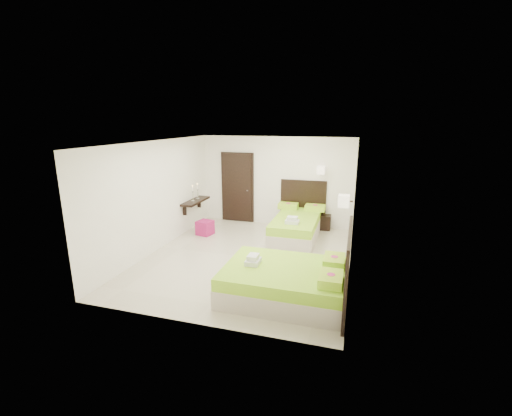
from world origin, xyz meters
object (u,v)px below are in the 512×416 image
(bed_single, at_px, (297,225))
(bed_double, at_px, (290,281))
(ottoman, at_px, (205,228))
(nightstand, at_px, (322,222))

(bed_single, height_order, bed_double, bed_single)
(bed_single, distance_m, bed_double, 3.30)
(ottoman, bearing_deg, nightstand, 25.45)
(bed_double, bearing_deg, nightstand, 88.02)
(bed_double, height_order, nightstand, bed_double)
(ottoman, bearing_deg, bed_single, 12.64)
(bed_single, height_order, ottoman, bed_single)
(bed_single, relative_size, bed_double, 1.03)
(bed_single, distance_m, ottoman, 2.50)
(nightstand, bearing_deg, bed_single, -124.34)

